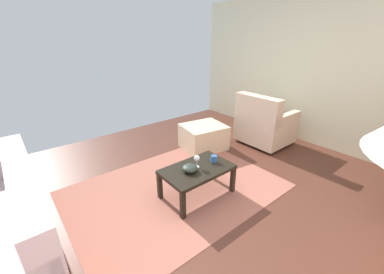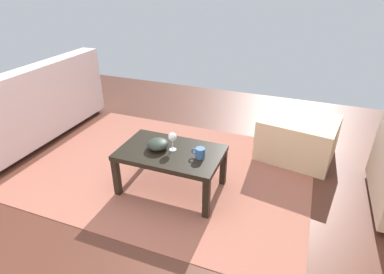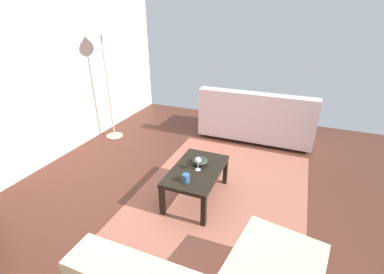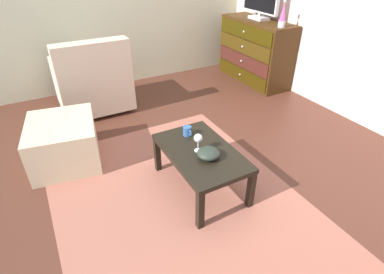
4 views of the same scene
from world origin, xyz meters
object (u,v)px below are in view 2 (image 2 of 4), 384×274
Objects in this scene: couch_large at (26,109)px; ottoman at (297,138)px; wine_glass at (172,137)px; coffee_table at (171,156)px; bowl_decorative at (158,144)px; mug at (200,153)px.

ottoman is at bearing -167.73° from couch_large.
wine_glass is at bearing 44.71° from ottoman.
coffee_table is 1.95m from couch_large.
wine_glass reaches higher than ottoman.
couch_large is at bearing -10.55° from bowl_decorative.
couch_large is 2.59× the size of ottoman.
bowl_decorative is (0.37, -0.01, -0.00)m from mug.
wine_glass is 1.96m from couch_large.
couch_large is 2.94m from ottoman.
coffee_table is 0.15m from bowl_decorative.
mug is 0.37m from bowl_decorative.
couch_large is (1.93, -0.31, -0.17)m from wine_glass.
bowl_decorative is at bearing 11.41° from wine_glass.
coffee_table is 0.47× the size of couch_large.
bowl_decorative is (0.12, 0.02, -0.08)m from wine_glass.
couch_large is (1.81, -0.34, -0.10)m from bowl_decorative.
bowl_decorative is at bearing 1.58° from coffee_table.
couch_large is (1.92, -0.33, -0.00)m from coffee_table.
wine_glass is 1.38× the size of mug.
wine_glass is 1.36m from ottoman.
bowl_decorative is at bearing 169.45° from couch_large.
mug is 1.21m from ottoman.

